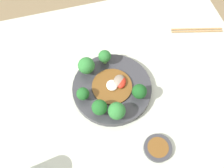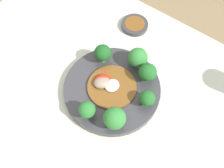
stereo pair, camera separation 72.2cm
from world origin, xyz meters
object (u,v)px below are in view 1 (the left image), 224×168
(broccoli_southeast, at_px, (86,66))
(sauce_dish, at_px, (158,148))
(broccoli_northeast, at_px, (100,107))
(plate, at_px, (112,88))
(stirfry_center, at_px, (114,85))
(broccoli_north, at_px, (117,111))
(broccoli_south, at_px, (105,56))
(broccoli_east, at_px, (83,94))
(broccoli_northwest, at_px, (139,92))
(chopsticks, at_px, (197,30))

(broccoli_southeast, xyz_separation_m, sauce_dish, (-0.15, 0.33, -0.05))
(broccoli_northeast, distance_m, sauce_dish, 0.23)
(plate, bearing_deg, stirfry_center, -168.61)
(plate, height_order, broccoli_north, broccoli_north)
(broccoli_south, bearing_deg, sauce_dish, 103.14)
(broccoli_east, xyz_separation_m, sauce_dish, (-0.19, 0.23, -0.05))
(broccoli_northwest, relative_size, sauce_dish, 0.69)
(broccoli_north, relative_size, chopsticks, 0.32)
(stirfry_center, distance_m, sauce_dish, 0.26)
(sauce_dish, bearing_deg, broccoli_northwest, -88.12)
(plate, bearing_deg, chopsticks, -157.04)
(plate, bearing_deg, broccoli_south, -91.17)
(stirfry_center, bearing_deg, sauce_dish, 106.95)
(stirfry_center, relative_size, chopsticks, 0.69)
(broccoli_south, relative_size, chopsticks, 0.29)
(broccoli_southeast, bearing_deg, stirfry_center, 133.94)
(plate, xyz_separation_m, broccoli_northeast, (0.06, 0.08, 0.05))
(sauce_dish, bearing_deg, plate, -70.95)
(stirfry_center, xyz_separation_m, chopsticks, (-0.40, -0.17, -0.03))
(plate, height_order, broccoli_east, broccoli_east)
(broccoli_north, distance_m, stirfry_center, 0.12)
(broccoli_south, relative_size, sauce_dish, 0.67)
(broccoli_south, bearing_deg, chopsticks, -170.87)
(broccoli_northeast, bearing_deg, sauce_dish, 132.45)
(broccoli_east, bearing_deg, broccoli_northwest, 166.45)
(plate, distance_m, broccoli_northeast, 0.11)
(broccoli_south, relative_size, broccoli_north, 0.92)
(plate, relative_size, broccoli_northwest, 4.55)
(broccoli_south, xyz_separation_m, broccoli_east, (0.11, 0.12, -0.01))
(plate, relative_size, chopsticks, 1.36)
(plate, distance_m, chopsticks, 0.44)
(broccoli_southeast, distance_m, broccoli_north, 0.20)
(broccoli_southeast, distance_m, chopsticks, 0.49)
(broccoli_south, height_order, broccoli_northeast, broccoli_northeast)
(chopsticks, bearing_deg, broccoli_southeast, 10.46)
(plate, height_order, chopsticks, plate)
(plate, relative_size, broccoli_southeast, 4.02)
(broccoli_northeast, bearing_deg, broccoli_north, 152.65)
(broccoli_northwest, bearing_deg, plate, -37.64)
(broccoli_east, distance_m, stirfry_center, 0.12)
(broccoli_northwest, distance_m, sauce_dish, 0.19)
(broccoli_east, distance_m, chopsticks, 0.55)
(broccoli_north, xyz_separation_m, stirfry_center, (-0.02, -0.11, -0.03))
(plate, bearing_deg, broccoli_southeast, -50.24)
(broccoli_northwest, bearing_deg, broccoli_southeast, -44.28)
(broccoli_east, bearing_deg, sauce_dish, 129.76)
(plate, distance_m, stirfry_center, 0.02)
(broccoli_south, relative_size, broccoli_southeast, 0.87)
(broccoli_southeast, height_order, broccoli_east, broccoli_southeast)
(stirfry_center, bearing_deg, broccoli_north, 78.11)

